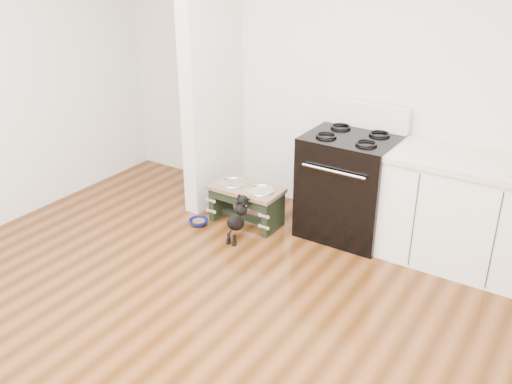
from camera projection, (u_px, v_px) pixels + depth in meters
name	position (u px, v px, depth m)	size (l,w,h in m)	color
ground	(168.00, 357.00, 3.66)	(5.00, 5.00, 0.00)	#41220B
room_shell	(148.00, 114.00, 2.99)	(5.00, 5.00, 5.00)	silver
partition_wall	(212.00, 66.00, 5.28)	(0.15, 0.80, 2.70)	silver
oven_range	(349.00, 184.00, 4.99)	(0.76, 0.69, 1.14)	black
cabinet_run	(464.00, 213.00, 4.53)	(1.24, 0.64, 0.91)	white
dog_feeder	(246.00, 198.00, 5.24)	(0.67, 0.36, 0.38)	black
puppy	(238.00, 217.00, 4.96)	(0.12, 0.34, 0.41)	black
floor_bowl	(199.00, 222.00, 5.30)	(0.22, 0.22, 0.06)	navy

